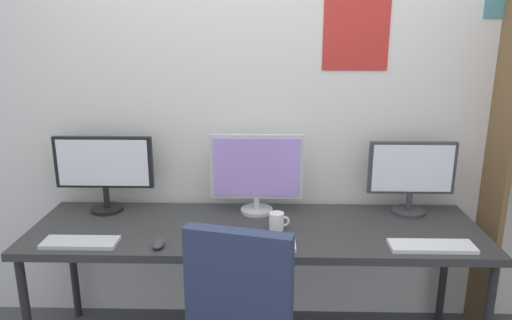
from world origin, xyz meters
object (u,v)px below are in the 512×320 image
Objects in this scene: coffee_mug at (277,221)px; keyboard_left at (80,242)px; monitor_right at (411,174)px; desk at (256,235)px; monitor_center at (257,171)px; keyboard_right at (432,246)px; monitor_left at (104,168)px; computer_mouse at (158,244)px; keyboard_center at (255,244)px.

keyboard_left is at bearing -167.96° from coffee_mug.
desk is at bearing -165.99° from monitor_right.
desk is at bearing -90.00° from monitor_center.
monitor_right is 0.50m from keyboard_right.
monitor_left is 1.37× the size of keyboard_right.
keyboard_left is 0.38m from computer_mouse.
monitor_right is (0.85, 0.21, 0.28)m from desk.
monitor_center is 0.85m from monitor_right.
desk is 4.56× the size of monitor_center.
monitor_left is 1.15× the size of monitor_right.
monitor_left is at bearing 165.34° from keyboard_right.
keyboard_center and keyboard_right have the same top height.
monitor_center is 1.29× the size of keyboard_right.
monitor_right reaches higher than coffee_mug.
keyboard_left is at bearing -164.69° from desk.
keyboard_left is at bearing 180.00° from keyboard_right.
monitor_right reaches higher than keyboard_left.
monitor_left is at bearing -180.00° from monitor_center.
keyboard_right is at bearing -15.52° from coffee_mug.
keyboard_left and keyboard_right have the same top height.
keyboard_right is (0.84, 0.00, 0.00)m from keyboard_center.
computer_mouse is at bearing -3.09° from keyboard_left.
keyboard_left is 3.39× the size of coffee_mug.
keyboard_center is at bearing 2.59° from computer_mouse.
keyboard_right is (1.69, -0.44, -0.24)m from monitor_left.
computer_mouse is at bearing -158.52° from coffee_mug.
desk is at bearing 166.09° from coffee_mug.
computer_mouse is at bearing -177.41° from keyboard_center.
monitor_center reaches higher than desk.
computer_mouse is (-1.31, -0.46, -0.22)m from monitor_right.
monitor_left is 1.06× the size of monitor_center.
coffee_mug reaches higher than desk.
keyboard_center is 0.46m from computer_mouse.
monitor_left reaches higher than computer_mouse.
coffee_mug is at bearing -14.00° from monitor_left.
coffee_mug is (-0.73, 0.20, 0.04)m from keyboard_right.
computer_mouse reaches higher than desk.
desk is 4.29× the size of monitor_left.
monitor_center is (0.00, 0.21, 0.29)m from desk.
coffee_mug is (0.95, 0.20, 0.04)m from keyboard_left.
keyboard_left is 0.97m from coffee_mug.
monitor_right is 4.47× the size of coffee_mug.
keyboard_left reaches higher than desk.
monitor_left is 1.40× the size of keyboard_center.
computer_mouse is (-0.46, -0.02, 0.01)m from keyboard_center.
keyboard_left is (0.01, -0.44, -0.24)m from monitor_left.
monitor_right is 4.93× the size of computer_mouse.
monitor_right is (1.70, -0.00, -0.02)m from monitor_left.
monitor_left reaches higher than monitor_right.
keyboard_center is (-0.85, -0.44, -0.22)m from monitor_right.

